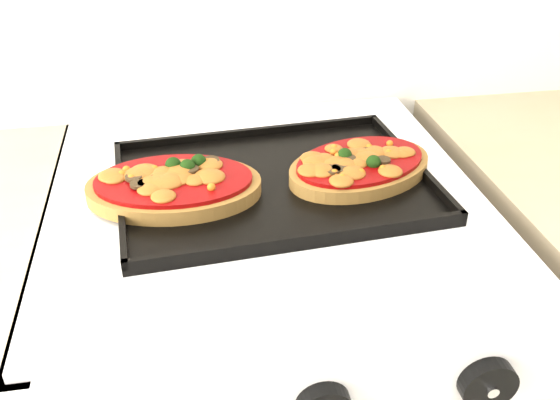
{
  "coord_description": "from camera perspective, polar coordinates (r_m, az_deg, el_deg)",
  "views": [
    {
      "loc": [
        -0.14,
        0.97,
        1.35
      ],
      "look_at": [
        -0.02,
        1.66,
        0.92
      ],
      "focal_mm": 40.0,
      "sensor_mm": 36.0,
      "label": 1
    }
  ],
  "objects": [
    {
      "name": "pizza_left",
      "position": [
        0.84,
        -9.67,
        1.45
      ],
      "size": [
        0.24,
        0.17,
        0.03
      ],
      "primitive_type": null,
      "rotation": [
        0.0,
        0.0,
        -0.1
      ],
      "color": "brown",
      "rests_on": "baking_tray"
    },
    {
      "name": "pizza_right",
      "position": [
        0.88,
        7.31,
        3.24
      ],
      "size": [
        0.25,
        0.21,
        0.03
      ],
      "primitive_type": null,
      "rotation": [
        0.0,
        0.0,
        0.35
      ],
      "color": "brown",
      "rests_on": "baking_tray"
    },
    {
      "name": "knob_right",
      "position": [
        0.7,
        18.45,
        -15.64
      ],
      "size": [
        0.06,
        0.02,
        0.06
      ],
      "primitive_type": "cylinder",
      "rotation": [
        1.57,
        0.0,
        0.0
      ],
      "color": "black",
      "rests_on": "control_panel"
    },
    {
      "name": "control_panel",
      "position": [
        0.66,
        3.13,
        -17.17
      ],
      "size": [
        0.6,
        0.02,
        0.09
      ],
      "primitive_type": "cube",
      "color": "white",
      "rests_on": "stove"
    },
    {
      "name": "baking_tray",
      "position": [
        0.86,
        -0.58,
        1.81
      ],
      "size": [
        0.44,
        0.34,
        0.02
      ],
      "primitive_type": "cube",
      "rotation": [
        0.0,
        0.0,
        0.07
      ],
      "color": "black",
      "rests_on": "stove"
    }
  ]
}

